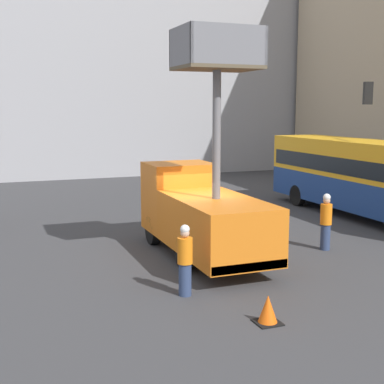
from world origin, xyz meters
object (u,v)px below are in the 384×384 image
utility_truck (201,208)px  road_worker_near_truck (185,260)px  city_bus (364,173)px  traffic_cone_near_truck (268,310)px  road_worker_directing (326,222)px

utility_truck → road_worker_near_truck: utility_truck is taller
utility_truck → city_bus: utility_truck is taller
road_worker_near_truck → traffic_cone_near_truck: (1.07, -2.30, -0.61)m
city_bus → road_worker_directing: (-4.62, -3.94, -0.96)m
city_bus → road_worker_directing: bearing=142.9°
utility_truck → road_worker_near_truck: bearing=-118.2°
utility_truck → road_worker_directing: utility_truck is taller
road_worker_near_truck → city_bus: bearing=-99.2°
city_bus → traffic_cone_near_truck: (-9.41, -8.67, -1.62)m
utility_truck → traffic_cone_near_truck: size_ratio=10.78×
utility_truck → traffic_cone_near_truck: 5.70m
utility_truck → traffic_cone_near_truck: bearing=-96.8°
road_worker_directing → traffic_cone_near_truck: (-4.78, -4.73, -0.65)m
city_bus → traffic_cone_near_truck: size_ratio=17.22×
road_worker_near_truck → road_worker_directing: bearing=-107.9°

